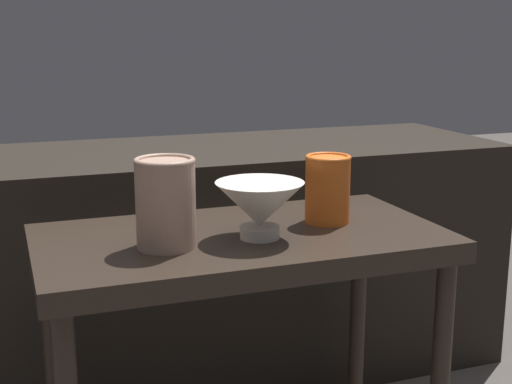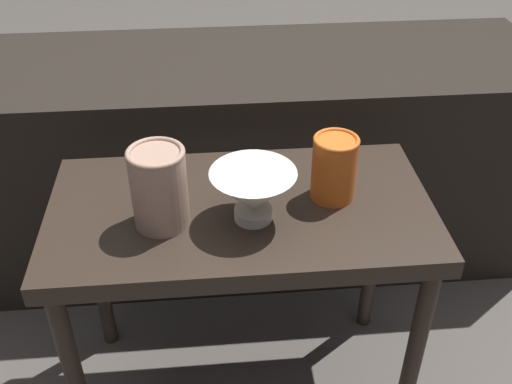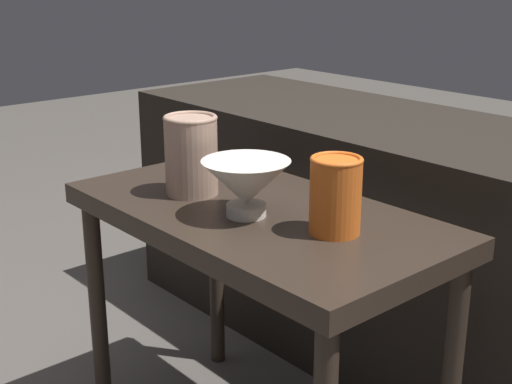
% 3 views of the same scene
% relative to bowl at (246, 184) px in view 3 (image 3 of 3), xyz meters
% --- Properties ---
extents(table, '(0.75, 0.40, 0.54)m').
position_rel_bowl_xyz_m(table, '(-0.02, 0.04, -0.13)').
color(table, '#2D231C').
rests_on(table, ground_plane).
extents(couch_backdrop, '(1.74, 0.50, 0.61)m').
position_rel_bowl_xyz_m(couch_backdrop, '(-0.02, 0.58, -0.30)').
color(couch_backdrop, black).
rests_on(couch_backdrop, ground_plane).
extents(bowl, '(0.16, 0.16, 0.10)m').
position_rel_bowl_xyz_m(bowl, '(0.00, 0.00, 0.00)').
color(bowl, silver).
rests_on(bowl, table).
extents(vase_textured_left, '(0.11, 0.11, 0.16)m').
position_rel_bowl_xyz_m(vase_textured_left, '(-0.17, 0.00, 0.02)').
color(vase_textured_left, tan).
rests_on(vase_textured_left, table).
extents(vase_colorful_right, '(0.09, 0.09, 0.13)m').
position_rel_bowl_xyz_m(vase_colorful_right, '(0.16, 0.06, 0.01)').
color(vase_colorful_right, orange).
rests_on(vase_colorful_right, table).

